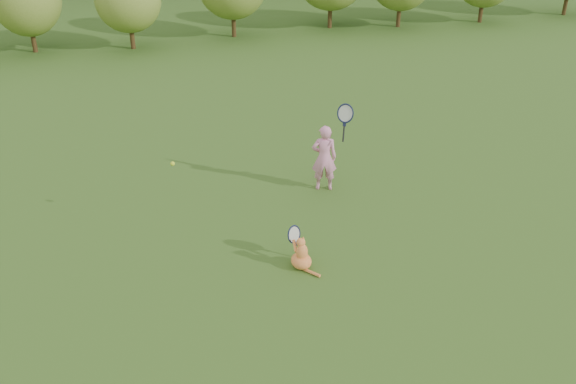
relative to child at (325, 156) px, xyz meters
name	(u,v)px	position (x,y,z in m)	size (l,w,h in m)	color
ground	(288,260)	(-1.17, -2.05, -0.63)	(100.00, 100.00, 0.00)	#304D15
child	(325,156)	(0.00, 0.00, 0.00)	(0.71, 0.49, 1.79)	pink
cat	(301,252)	(-1.03, -2.24, -0.38)	(0.41, 0.69, 0.67)	#D15328
tennis_ball	(173,164)	(-2.64, -0.74, 0.51)	(0.07, 0.07, 0.07)	yellow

